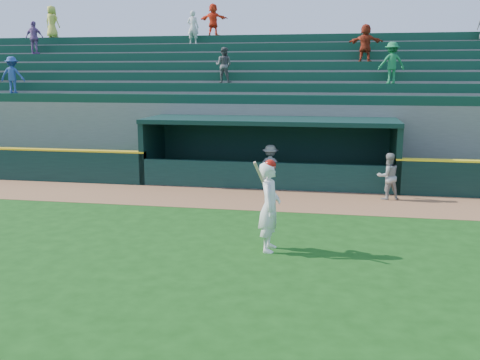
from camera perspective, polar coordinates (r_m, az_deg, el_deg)
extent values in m
plane|color=#144310|center=(13.05, -1.28, -6.95)|extent=(120.00, 120.00, 0.00)
cube|color=#915E3A|center=(17.70, 1.93, -2.09)|extent=(40.00, 3.00, 0.01)
imported|color=#989893|center=(18.25, 15.51, 0.38)|extent=(0.91, 0.81, 1.55)
imported|color=gray|center=(19.62, 3.25, 1.51)|extent=(1.01, 0.58, 1.56)
cube|color=slate|center=(20.41, 3.09, -0.28)|extent=(9.00, 2.60, 0.04)
cube|color=black|center=(21.29, -9.27, 3.15)|extent=(0.20, 2.60, 2.30)
cube|color=black|center=(20.17, 16.21, 2.42)|extent=(0.20, 2.60, 2.30)
cube|color=black|center=(21.50, 3.57, 3.35)|extent=(9.40, 0.20, 2.30)
cube|color=black|center=(20.08, 3.16, 6.34)|extent=(9.40, 2.80, 0.16)
cube|color=black|center=(19.13, 2.64, 0.42)|extent=(9.00, 0.16, 1.00)
cube|color=brown|center=(21.15, 3.38, 0.76)|extent=(8.40, 0.45, 0.10)
cube|color=slate|center=(21.97, 3.74, 4.32)|extent=(34.00, 0.85, 2.91)
cube|color=#0F3828|center=(21.72, 3.76, 8.57)|extent=(34.00, 0.60, 0.36)
cube|color=slate|center=(22.79, 4.00, 5.13)|extent=(34.00, 0.85, 3.36)
cube|color=#0F3828|center=(22.55, 4.03, 9.80)|extent=(34.00, 0.60, 0.36)
cube|color=slate|center=(23.61, 4.24, 5.88)|extent=(34.00, 0.85, 3.81)
cube|color=#0F3828|center=(23.39, 4.29, 10.95)|extent=(34.00, 0.60, 0.36)
cube|color=slate|center=(24.43, 4.47, 6.59)|extent=(34.00, 0.85, 4.26)
cube|color=#0F3828|center=(24.24, 4.52, 12.02)|extent=(34.00, 0.60, 0.36)
cube|color=slate|center=(25.26, 4.68, 7.24)|extent=(34.00, 0.85, 4.71)
cube|color=#0F3828|center=(25.10, 4.75, 13.01)|extent=(34.00, 0.60, 0.36)
cube|color=slate|center=(26.09, 4.88, 7.86)|extent=(34.00, 0.85, 5.16)
cube|color=#0F3828|center=(25.96, 4.96, 13.94)|extent=(34.00, 0.60, 0.36)
cube|color=slate|center=(26.92, 5.07, 8.43)|extent=(34.00, 0.85, 5.61)
cube|color=#0F3828|center=(26.83, 5.15, 14.80)|extent=(34.00, 0.60, 0.36)
cube|color=slate|center=(27.49, 5.18, 8.49)|extent=(34.50, 0.30, 5.61)
imported|color=maroon|center=(24.18, 13.23, 14.05)|extent=(1.51, 0.71, 1.57)
imported|color=#4D4D4D|center=(22.94, -1.74, 12.14)|extent=(0.78, 0.64, 1.47)
imported|color=#19723E|center=(22.52, 15.88, 11.94)|extent=(1.14, 0.78, 1.62)
imported|color=#CAC647|center=(30.66, -19.40, 15.63)|extent=(0.88, 0.66, 1.63)
imported|color=#885999|center=(29.15, -21.08, 13.98)|extent=(0.94, 0.39, 1.59)
imported|color=#FB3C1B|center=(27.53, -2.87, 16.71)|extent=(1.47, 0.62, 1.53)
imported|color=silver|center=(26.86, -5.04, 15.90)|extent=(0.61, 0.43, 1.57)
imported|color=#284794|center=(25.76, -23.11, 10.27)|extent=(1.11, 0.77, 1.57)
imported|color=white|center=(12.42, 3.18, -2.87)|extent=(0.50, 0.77, 2.10)
sphere|color=#A71309|center=(12.22, 3.23, 1.59)|extent=(0.27, 0.27, 0.27)
cylinder|color=#D2AF87|center=(12.07, 2.24, 0.37)|extent=(0.30, 0.46, 0.76)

